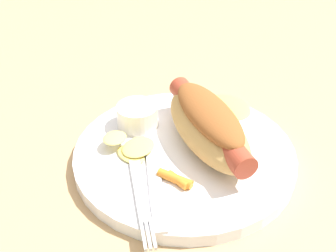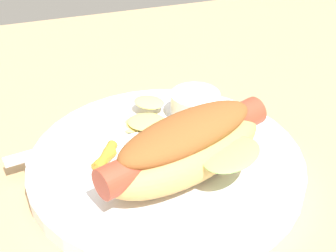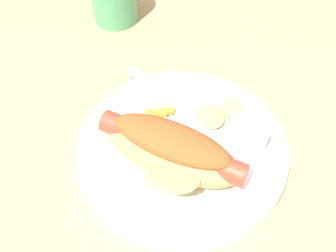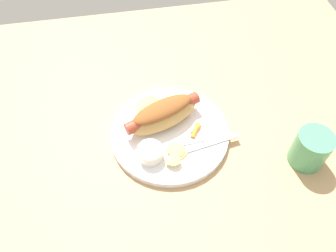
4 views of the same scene
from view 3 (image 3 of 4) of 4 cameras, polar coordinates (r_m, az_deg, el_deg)
name	(u,v)px [view 3 (image 3 of 4)]	position (r cm, az deg, el deg)	size (l,w,h in cm)	color
ground_plane	(175,178)	(51.91, 0.93, -7.00)	(120.00, 90.00, 1.80)	tan
plate	(182,149)	(52.21, 1.87, -3.16)	(25.98, 25.98, 1.60)	white
hot_dog	(172,148)	(47.60, 0.57, -3.03)	(17.79, 12.41, 5.80)	tan
sauce_ramekin	(246,137)	(51.36, 10.46, -1.47)	(5.12, 5.12, 2.87)	white
fork	(172,94)	(56.77, 0.60, 4.38)	(14.85, 3.69, 0.40)	silver
knife	(172,106)	(55.30, 0.53, 2.70)	(14.71, 1.40, 0.36)	silver
chips_pile	(216,113)	(54.14, 6.55, 1.71)	(6.24, 7.32, 1.67)	#E0CB64
carrot_garnish	(158,113)	(54.17, -1.35, 1.81)	(3.03, 3.94, 1.00)	orange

